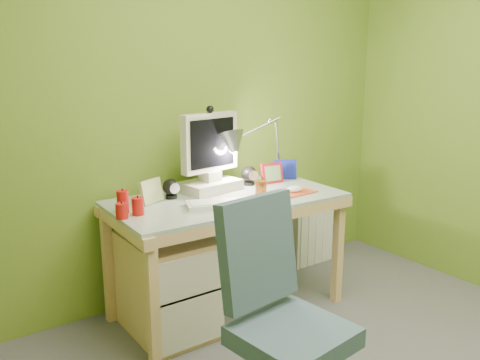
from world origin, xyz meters
TOP-DOWN VIEW (x-y plane):
  - wall_back at (0.00, 1.60)m, footprint 3.20×0.01m
  - desk at (0.06, 1.21)m, footprint 1.33×0.69m
  - monitor at (0.06, 1.39)m, footprint 0.40×0.26m
  - speaker_left at (-0.21, 1.37)m, footprint 0.10×0.10m
  - speaker_right at (0.33, 1.37)m, footprint 0.12×0.12m
  - keyboard at (-0.02, 1.07)m, footprint 0.47×0.30m
  - mousepad at (0.44, 1.07)m, footprint 0.24×0.18m
  - mouse at (0.44, 1.07)m, footprint 0.12×0.08m
  - amber_tumbler at (0.24, 1.13)m, footprint 0.08×0.08m
  - candle_cluster at (-0.54, 1.22)m, footprint 0.17×0.16m
  - photo_frame_red at (0.48, 1.33)m, footprint 0.15×0.04m
  - photo_frame_blue at (0.62, 1.37)m, footprint 0.13×0.10m
  - photo_frame_green at (-0.34, 1.35)m, footprint 0.15×0.08m
  - desk_lamp at (0.51, 1.39)m, footprint 0.58×0.32m
  - task_chair at (-0.28, 0.24)m, footprint 0.51×0.51m
  - radiator at (1.00, 1.50)m, footprint 0.42×0.17m

SIDE VIEW (x-z plane):
  - radiator at x=1.00m, z-range 0.00..0.42m
  - desk at x=0.06m, z-range 0.00..0.70m
  - task_chair at x=-0.28m, z-range 0.00..0.83m
  - mousepad at x=0.44m, z-range 0.70..0.71m
  - keyboard at x=-0.02m, z-range 0.70..0.72m
  - mouse at x=0.44m, z-range 0.70..0.74m
  - amber_tumbler at x=0.24m, z-range 0.70..0.78m
  - speaker_left at x=-0.21m, z-range 0.70..0.81m
  - speaker_right at x=0.33m, z-range 0.70..0.82m
  - candle_cluster at x=-0.54m, z-range 0.70..0.82m
  - photo_frame_red at x=0.48m, z-range 0.70..0.83m
  - photo_frame_blue at x=0.62m, z-range 0.70..0.83m
  - photo_frame_green at x=-0.34m, z-range 0.70..0.83m
  - monitor at x=0.06m, z-range 0.70..1.21m
  - desk_lamp at x=0.51m, z-range 0.70..1.29m
  - wall_back at x=0.00m, z-range 0.00..2.40m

